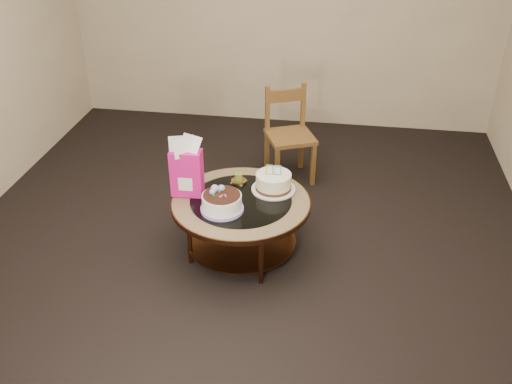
% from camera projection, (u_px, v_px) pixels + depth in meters
% --- Properties ---
extents(ground, '(5.00, 5.00, 0.00)m').
position_uv_depth(ground, '(242.00, 250.00, 4.36)').
color(ground, black).
rests_on(ground, ground).
extents(room_walls, '(4.52, 5.02, 2.61)m').
position_uv_depth(room_walls, '(238.00, 53.00, 3.57)').
color(room_walls, beige).
rests_on(room_walls, ground).
extents(coffee_table, '(1.02, 1.02, 0.46)m').
position_uv_depth(coffee_table, '(241.00, 209.00, 4.17)').
color(coffee_table, '#552E18').
rests_on(coffee_table, ground).
extents(decorated_cake, '(0.30, 0.30, 0.18)m').
position_uv_depth(decorated_cake, '(222.00, 203.00, 3.98)').
color(decorated_cake, '#B39BDB').
rests_on(decorated_cake, coffee_table).
extents(cream_cake, '(0.33, 0.33, 0.21)m').
position_uv_depth(cream_cake, '(274.00, 182.00, 4.22)').
color(cream_cake, white).
rests_on(cream_cake, coffee_table).
extents(gift_bag, '(0.23, 0.17, 0.45)m').
position_uv_depth(gift_bag, '(186.00, 167.00, 4.09)').
color(gift_bag, '#F11691').
rests_on(gift_bag, coffee_table).
extents(pillar_candle, '(0.12, 0.12, 0.09)m').
position_uv_depth(pillar_candle, '(239.00, 179.00, 4.33)').
color(pillar_candle, '#EBD961').
rests_on(pillar_candle, coffee_table).
extents(dining_chair, '(0.52, 0.52, 0.85)m').
position_uv_depth(dining_chair, '(289.00, 134.00, 5.14)').
color(dining_chair, brown).
rests_on(dining_chair, ground).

